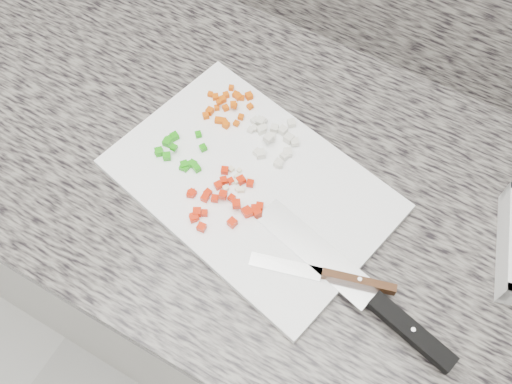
% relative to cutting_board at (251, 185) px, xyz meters
% --- Properties ---
extents(cabinet, '(3.92, 0.62, 0.86)m').
position_rel_cutting_board_xyz_m(cabinet, '(-0.03, 0.04, -0.48)').
color(cabinet, silver).
rests_on(cabinet, ground).
extents(countertop, '(3.96, 0.64, 0.04)m').
position_rel_cutting_board_xyz_m(countertop, '(-0.03, 0.04, -0.03)').
color(countertop, '#69645C').
rests_on(countertop, cabinet).
extents(cutting_board, '(0.46, 0.36, 0.01)m').
position_rel_cutting_board_xyz_m(cutting_board, '(0.00, 0.00, 0.00)').
color(cutting_board, white).
rests_on(cutting_board, countertop).
extents(carrot_pile, '(0.08, 0.08, 0.02)m').
position_rel_cutting_board_xyz_m(carrot_pile, '(-0.10, 0.10, 0.01)').
color(carrot_pile, '#CE4F04').
rests_on(carrot_pile, cutting_board).
extents(onion_pile, '(0.09, 0.09, 0.02)m').
position_rel_cutting_board_xyz_m(onion_pile, '(-0.01, 0.08, 0.01)').
color(onion_pile, silver).
rests_on(onion_pile, cutting_board).
extents(green_pepper_pile, '(0.08, 0.07, 0.02)m').
position_rel_cutting_board_xyz_m(green_pepper_pile, '(-0.12, -0.01, 0.01)').
color(green_pepper_pile, '#1C940D').
rests_on(green_pepper_pile, cutting_board).
extents(red_pepper_pile, '(0.11, 0.11, 0.02)m').
position_rel_cutting_board_xyz_m(red_pepper_pile, '(-0.02, -0.05, 0.01)').
color(red_pepper_pile, red).
rests_on(red_pepper_pile, cutting_board).
extents(garlic_pile, '(0.04, 0.05, 0.01)m').
position_rel_cutting_board_xyz_m(garlic_pile, '(-0.02, -0.01, 0.01)').
color(garlic_pile, beige).
rests_on(garlic_pile, cutting_board).
extents(chef_knife, '(0.32, 0.12, 0.02)m').
position_rel_cutting_board_xyz_m(chef_knife, '(0.24, -0.08, 0.01)').
color(chef_knife, silver).
rests_on(chef_knife, cutting_board).
extents(paring_knife, '(0.20, 0.07, 0.02)m').
position_rel_cutting_board_xyz_m(paring_knife, '(0.18, -0.07, 0.01)').
color(paring_knife, silver).
rests_on(paring_knife, cutting_board).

